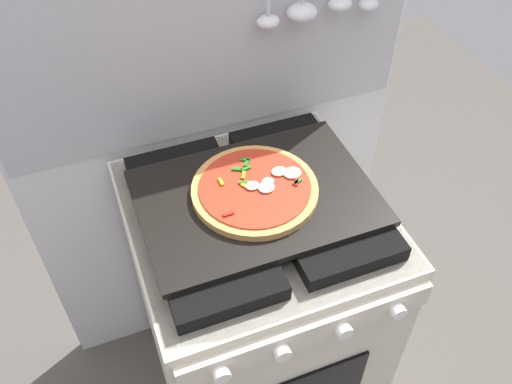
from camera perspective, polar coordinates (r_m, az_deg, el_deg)
ground_plane at (r=2.02m, az=-0.00°, el=-18.66°), size 4.00×4.00×0.00m
kitchen_backsplash at (r=1.58m, az=-4.26°, el=4.64°), size 1.10×0.09×1.55m
stove at (r=1.63m, az=0.02°, el=-11.83°), size 0.60×0.64×0.90m
baking_tray at (r=1.27m, az=-0.00°, el=-0.57°), size 0.54×0.38×0.02m
pizza_left at (r=1.26m, az=-0.07°, el=0.30°), size 0.29×0.29×0.03m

